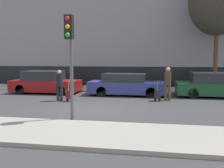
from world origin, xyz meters
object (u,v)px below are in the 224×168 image
object	(u,v)px
pedestrian_right	(168,82)
bare_tree_near_crossing	(218,0)
traffic_light	(70,47)
parked_bicycle	(73,82)
pedestrian_left	(59,84)
trolley_left	(69,95)
parked_car_0	(45,83)
trolley_right	(158,95)
parked_car_2	(216,86)
parked_car_1	(127,85)

from	to	relation	value
pedestrian_right	bare_tree_near_crossing	size ratio (longest dim) A/B	0.22
traffic_light	parked_bicycle	bearing A→B (deg)	108.39
parked_bicycle	bare_tree_near_crossing	distance (m)	11.39
parked_bicycle	bare_tree_near_crossing	world-z (taller)	bare_tree_near_crossing
pedestrian_right	pedestrian_left	bearing A→B (deg)	172.87
trolley_left	pedestrian_right	xyz separation A→B (m)	(5.09, 1.10, 0.67)
parked_car_0	bare_tree_near_crossing	bearing A→B (deg)	13.43
traffic_light	trolley_right	bearing A→B (deg)	59.09
parked_car_0	trolley_left	world-z (taller)	parked_car_0
bare_tree_near_crossing	parked_car_2	bearing A→B (deg)	-100.79
parked_car_0	bare_tree_near_crossing	size ratio (longest dim) A/B	0.52
trolley_right	bare_tree_near_crossing	xyz separation A→B (m)	(3.84, 4.51, 5.73)
trolley_left	traffic_light	bearing A→B (deg)	-69.66
trolley_right	pedestrian_right	bearing A→B (deg)	17.80
trolley_right	traffic_light	distance (m)	6.33
trolley_left	parked_bicycle	size ratio (longest dim) A/B	0.64
pedestrian_left	trolley_left	world-z (taller)	pedestrian_left
trolley_right	traffic_light	size ratio (longest dim) A/B	0.30
parked_car_2	trolley_left	size ratio (longest dim) A/B	4.07
parked_car_0	parked_car_2	distance (m)	10.54
traffic_light	trolley_left	bearing A→B (deg)	110.34
parked_car_2	pedestrian_right	xyz separation A→B (m)	(-2.84, -1.80, 0.36)
pedestrian_right	traffic_light	size ratio (longest dim) A/B	0.48
parked_car_1	trolley_right	bearing A→B (deg)	-43.65
parked_car_0	parked_car_1	world-z (taller)	parked_car_0
pedestrian_right	trolley_right	world-z (taller)	pedestrian_right
parked_car_1	pedestrian_left	bearing A→B (deg)	-140.83
parked_car_0	traffic_light	world-z (taller)	traffic_light
pedestrian_left	trolley_right	distance (m)	5.22
trolley_left	bare_tree_near_crossing	xyz separation A→B (m)	(8.40, 5.44, 5.71)
parked_car_2	traffic_light	world-z (taller)	traffic_light
pedestrian_left	parked_bicycle	size ratio (longest dim) A/B	0.92
pedestrian_left	bare_tree_near_crossing	world-z (taller)	bare_tree_near_crossing
parked_car_1	bare_tree_near_crossing	xyz separation A→B (m)	(5.70, 2.74, 5.43)
parked_car_1	traffic_light	distance (m)	7.21
parked_car_2	bare_tree_near_crossing	xyz separation A→B (m)	(0.48, 2.53, 5.40)
pedestrian_left	traffic_light	world-z (taller)	traffic_light
parked_car_1	pedestrian_left	size ratio (longest dim) A/B	2.84
pedestrian_right	parked_bicycle	xyz separation A→B (m)	(-6.61, 3.96, -0.53)
parked_car_0	traffic_light	size ratio (longest dim) A/B	1.18
trolley_left	parked_car_2	bearing A→B (deg)	20.13
parked_car_1	pedestrian_right	world-z (taller)	pedestrian_right
traffic_light	bare_tree_near_crossing	world-z (taller)	bare_tree_near_crossing
parked_car_1	trolley_right	world-z (taller)	parked_car_1
bare_tree_near_crossing	pedestrian_right	bearing A→B (deg)	-127.42
trolley_right	parked_bicycle	size ratio (longest dim) A/B	0.62
parked_car_0	parked_bicycle	bearing A→B (deg)	64.02
parked_bicycle	parked_car_0	bearing A→B (deg)	-115.98
pedestrian_right	traffic_light	bearing A→B (deg)	-141.94
trolley_left	parked_bicycle	xyz separation A→B (m)	(-1.52, 5.06, 0.14)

